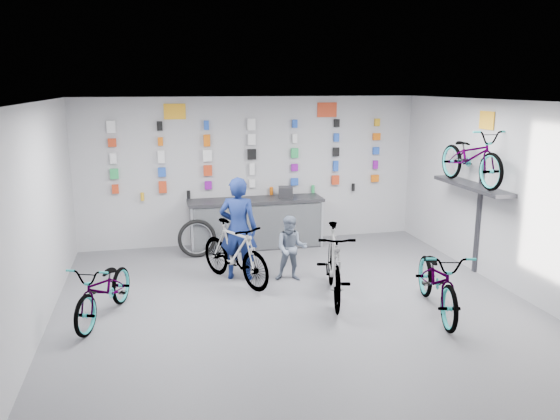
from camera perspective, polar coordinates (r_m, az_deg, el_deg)
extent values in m
plane|color=#545459|center=(7.90, 2.43, -11.18)|extent=(8.00, 8.00, 0.00)
plane|color=white|center=(7.21, 2.66, 11.13)|extent=(8.00, 8.00, 0.00)
plane|color=#AFAEB1|center=(11.24, -3.01, 4.11)|extent=(7.00, 0.00, 7.00)
plane|color=#AFAEB1|center=(3.94, 19.03, -13.88)|extent=(7.00, 0.00, 7.00)
plane|color=#AFAEB1|center=(7.31, -24.93, -1.96)|extent=(0.00, 8.00, 8.00)
plane|color=#AFAEB1|center=(9.00, 24.52, 0.71)|extent=(0.00, 8.00, 8.00)
cube|color=black|center=(11.02, -2.53, -1.64)|extent=(2.60, 0.60, 0.90)
cube|color=silver|center=(10.73, -2.23, -1.88)|extent=(2.60, 0.02, 0.90)
cube|color=silver|center=(10.57, -9.17, -2.27)|extent=(0.04, 0.04, 0.96)
cube|color=silver|center=(11.04, 4.41, -1.48)|extent=(0.04, 0.04, 0.96)
cube|color=black|center=(10.90, -2.55, 1.00)|extent=(2.70, 0.66, 0.06)
cube|color=red|center=(11.07, -16.82, 2.11)|extent=(0.13, 0.06, 0.18)
cube|color=red|center=(11.04, -12.16, 2.36)|extent=(0.15, 0.06, 0.23)
cube|color=#7B0C90|center=(11.09, -7.51, 2.58)|extent=(0.14, 0.06, 0.16)
cube|color=silver|center=(11.22, -2.93, 2.79)|extent=(0.12, 0.06, 0.16)
cube|color=blue|center=(11.41, 1.52, 2.98)|extent=(0.15, 0.06, 0.15)
cube|color=red|center=(11.67, 5.81, 3.14)|extent=(0.16, 0.06, 0.20)
cube|color=#DE5E0B|center=(11.99, 9.89, 3.28)|extent=(0.16, 0.06, 0.15)
cube|color=green|center=(11.02, -16.93, 3.64)|extent=(0.16, 0.06, 0.20)
cube|color=blue|center=(10.99, -12.24, 3.89)|extent=(0.15, 0.06, 0.18)
cube|color=red|center=(11.04, -7.56, 4.12)|extent=(0.17, 0.06, 0.21)
cube|color=silver|center=(11.17, -2.95, 4.31)|extent=(0.10, 0.06, 0.24)
cube|color=#7B0C90|center=(11.36, 1.53, 4.47)|extent=(0.14, 0.06, 0.14)
cube|color=blue|center=(11.62, 5.84, 4.60)|extent=(0.11, 0.06, 0.22)
cube|color=#7B0C90|center=(11.94, 9.94, 4.70)|extent=(0.10, 0.06, 0.18)
cube|color=silver|center=(10.97, -17.03, 5.19)|extent=(0.12, 0.06, 0.20)
cube|color=silver|center=(10.95, -12.31, 5.44)|extent=(0.13, 0.06, 0.24)
cube|color=silver|center=(11.00, -7.60, 5.66)|extent=(0.17, 0.06, 0.23)
cube|color=black|center=(11.13, -2.97, 5.84)|extent=(0.17, 0.06, 0.22)
cube|color=green|center=(11.32, 1.54, 5.97)|extent=(0.15, 0.06, 0.20)
cube|color=black|center=(11.58, 5.88, 6.07)|extent=(0.13, 0.06, 0.18)
cube|color=blue|center=(11.91, 10.00, 6.13)|extent=(0.13, 0.06, 0.15)
cube|color=red|center=(10.94, -17.13, 6.74)|extent=(0.15, 0.06, 0.16)
cube|color=#DE5E0B|center=(10.92, -12.39, 7.00)|extent=(0.10, 0.06, 0.16)
cube|color=#DE5E0B|center=(10.97, -7.65, 7.21)|extent=(0.13, 0.06, 0.23)
cube|color=silver|center=(11.09, -2.98, 7.37)|extent=(0.15, 0.06, 0.22)
cube|color=silver|center=(11.29, 1.55, 7.48)|extent=(0.09, 0.06, 0.18)
cube|color=blue|center=(11.55, 5.91, 7.54)|extent=(0.11, 0.06, 0.17)
cube|color=#DE5E0B|center=(11.87, 10.06, 7.56)|extent=(0.16, 0.06, 0.14)
cube|color=silver|center=(10.92, -17.24, 8.31)|extent=(0.16, 0.06, 0.23)
cube|color=black|center=(10.89, -12.47, 8.57)|extent=(0.11, 0.06, 0.18)
cube|color=blue|center=(10.94, -7.70, 8.78)|extent=(0.09, 0.06, 0.18)
cube|color=silver|center=(11.07, -3.00, 8.92)|extent=(0.15, 0.06, 0.23)
cube|color=blue|center=(11.26, 1.56, 9.00)|extent=(0.10, 0.06, 0.16)
cube|color=black|center=(11.53, 5.95, 9.03)|extent=(0.11, 0.06, 0.16)
cube|color=gold|center=(11.85, 10.11, 9.01)|extent=(0.11, 0.06, 0.16)
cylinder|color=gold|center=(11.06, -14.19, 1.36)|extent=(0.07, 0.07, 0.16)
cylinder|color=black|center=(11.07, -9.53, 1.60)|extent=(0.07, 0.07, 0.16)
cylinder|color=#DE5E0B|center=(11.31, -0.91, 2.01)|extent=(0.07, 0.07, 0.16)
cylinder|color=green|center=(11.53, 3.47, 2.21)|extent=(0.07, 0.07, 0.16)
cylinder|color=black|center=(11.82, 7.66, 2.38)|extent=(0.07, 0.07, 0.16)
cube|color=#333338|center=(9.84, 19.41, 2.40)|extent=(0.38, 1.90, 0.06)
cube|color=#333338|center=(10.04, 20.04, -0.65)|extent=(0.04, 0.10, 2.00)
cube|color=#FCAC21|center=(10.94, -10.95, 10.07)|extent=(0.42, 0.02, 0.30)
cube|color=red|center=(11.49, 4.94, 10.39)|extent=(0.42, 0.02, 0.30)
cube|color=#FCAC21|center=(9.81, 20.79, 8.76)|extent=(0.02, 0.40, 0.30)
imported|color=gray|center=(8.08, -17.87, -7.89)|extent=(1.14, 1.76, 0.87)
imported|color=gray|center=(8.40, 5.67, -5.58)|extent=(0.98, 1.96, 1.13)
imported|color=gray|center=(8.20, 16.19, -7.01)|extent=(1.08, 2.00, 1.00)
imported|color=gray|center=(9.07, -4.75, -4.44)|extent=(1.26, 1.77, 1.05)
imported|color=gray|center=(9.74, 19.38, 5.30)|extent=(0.63, 1.80, 0.95)
imported|color=navy|center=(9.16, -4.37, -1.95)|extent=(0.75, 0.62, 1.75)
imported|color=slate|center=(9.14, 1.18, -4.04)|extent=(0.63, 0.55, 1.11)
torus|color=black|center=(10.53, -8.67, -2.97)|extent=(0.74, 0.17, 0.74)
torus|color=silver|center=(10.53, -8.67, -2.97)|extent=(0.60, 0.10, 0.60)
cube|color=black|center=(11.00, 0.59, 1.87)|extent=(0.33, 0.35, 0.22)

